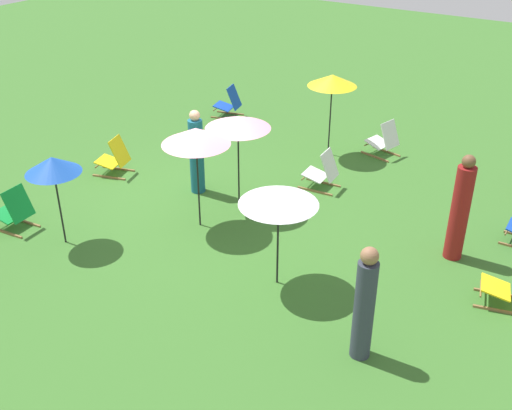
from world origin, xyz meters
TOP-DOWN VIEW (x-y plane):
  - ground_plane at (0.00, 0.00)m, footprint 40.00×40.00m
  - deckchair_1 at (-4.44, -2.49)m, footprint 0.64×0.85m
  - deckchair_3 at (-4.30, 1.86)m, footprint 0.64×0.85m
  - deckchair_4 at (-0.18, 5.52)m, footprint 0.64×0.85m
  - deckchair_6 at (2.33, -2.46)m, footprint 0.54×0.80m
  - deckchair_7 at (-0.30, -2.56)m, footprint 0.67×0.86m
  - deckchair_8 at (-2.09, 1.45)m, footprint 0.53×0.79m
  - umbrella_0 at (-0.59, 0.43)m, footprint 1.21×1.21m
  - umbrella_1 at (0.42, 0.25)m, footprint 1.20×1.20m
  - umbrella_2 at (-3.70, 0.78)m, footprint 1.07×1.07m
  - umbrella_3 at (2.17, -1.37)m, footprint 0.92×0.92m
  - umbrella_4 at (1.19, 2.36)m, footprint 1.20×1.20m
  - person_0 at (2.00, 4.15)m, footprint 0.28×0.28m
  - person_1 at (-1.04, 4.46)m, footprint 0.35×0.35m
  - person_2 at (-0.63, -0.60)m, footprint 0.40×0.40m

SIDE VIEW (x-z plane):
  - ground_plane at x=0.00m, z-range 0.00..0.00m
  - deckchair_1 at x=-4.44m, z-range -0.05..0.79m
  - deckchair_3 at x=-4.30m, z-range -0.05..0.79m
  - deckchair_4 at x=-0.18m, z-range -0.05..0.79m
  - deckchair_6 at x=2.33m, z-range -0.05..0.79m
  - deckchair_7 at x=-0.30m, z-range -0.05..0.79m
  - deckchair_8 at x=-2.09m, z-range -0.05..0.79m
  - person_2 at x=-0.63m, z-range -0.04..1.68m
  - person_0 at x=2.00m, z-range -0.02..1.68m
  - person_1 at x=-1.04m, z-range -0.05..1.82m
  - umbrella_3 at x=2.17m, z-range 0.67..2.30m
  - umbrella_4 at x=1.19m, z-range 0.70..2.33m
  - umbrella_0 at x=-0.59m, z-range 0.79..2.62m
  - umbrella_2 at x=-3.70m, z-range 0.80..2.66m
  - umbrella_1 at x=0.42m, z-range 0.80..2.70m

